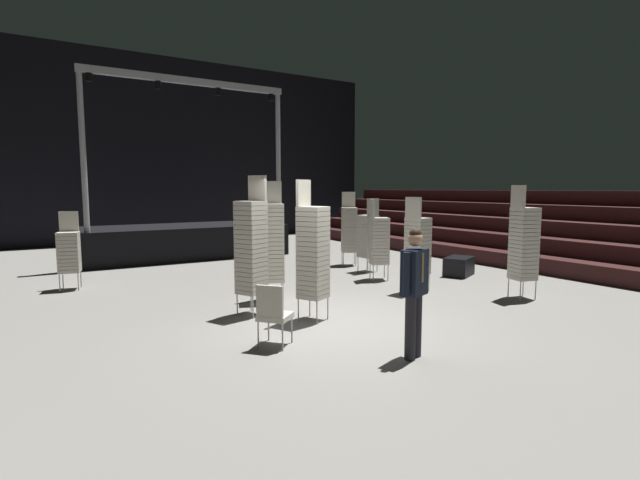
# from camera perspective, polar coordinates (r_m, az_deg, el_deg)

# --- Properties ---
(ground_plane) EXTENTS (22.00, 30.00, 0.10)m
(ground_plane) POSITION_cam_1_polar(r_m,az_deg,el_deg) (8.32, 2.36, -10.35)
(ground_plane) COLOR slate
(arena_end_wall) EXTENTS (22.00, 0.30, 8.00)m
(arena_end_wall) POSITION_cam_1_polar(r_m,az_deg,el_deg) (22.13, -20.25, 10.19)
(arena_end_wall) COLOR black
(arena_end_wall) RESTS_ON ground_plane
(bleacher_bank_right) EXTENTS (3.75, 24.00, 2.25)m
(bleacher_bank_right) POSITION_cam_1_polar(r_m,az_deg,el_deg) (15.63, 29.01, 1.04)
(bleacher_bank_right) COLOR black
(bleacher_bank_right) RESTS_ON ground_plane
(stage_riser) EXTENTS (6.62, 2.85, 5.73)m
(stage_riser) POSITION_cam_1_polar(r_m,az_deg,el_deg) (16.83, -16.09, 0.21)
(stage_riser) COLOR black
(stage_riser) RESTS_ON ground_plane
(man_with_tie) EXTENTS (0.56, 0.36, 1.79)m
(man_with_tie) POSITION_cam_1_polar(r_m,az_deg,el_deg) (6.58, 11.30, -5.33)
(man_with_tie) COLOR black
(man_with_tie) RESTS_ON ground_plane
(chair_stack_front_left) EXTENTS (0.58, 0.58, 2.56)m
(chair_stack_front_left) POSITION_cam_1_polar(r_m,az_deg,el_deg) (8.73, -8.26, -0.72)
(chair_stack_front_left) COLOR #B2B5BA
(chair_stack_front_left) RESTS_ON ground_plane
(chair_stack_front_right) EXTENTS (0.54, 0.54, 2.39)m
(chair_stack_front_right) POSITION_cam_1_polar(r_m,az_deg,el_deg) (10.85, 23.29, -0.26)
(chair_stack_front_right) COLOR #B2B5BA
(chair_stack_front_right) RESTS_ON ground_plane
(chair_stack_mid_left) EXTENTS (0.57, 0.57, 2.48)m
(chair_stack_mid_left) POSITION_cam_1_polar(r_m,az_deg,el_deg) (9.81, -5.70, -0.17)
(chair_stack_mid_left) COLOR #B2B5BA
(chair_stack_mid_left) RESTS_ON ground_plane
(chair_stack_mid_centre) EXTENTS (0.60, 0.60, 2.22)m
(chair_stack_mid_centre) POSITION_cam_1_polar(r_m,az_deg,el_deg) (14.36, 3.51, 1.36)
(chair_stack_mid_centre) COLOR #B2B5BA
(chair_stack_mid_centre) RESTS_ON ground_plane
(chair_stack_rear_left) EXTENTS (0.52, 0.52, 2.14)m
(chair_stack_rear_left) POSITION_cam_1_polar(r_m,az_deg,el_deg) (10.84, 11.65, -0.56)
(chair_stack_rear_left) COLOR #B2B5BA
(chair_stack_rear_left) RESTS_ON ground_plane
(chair_stack_rear_right) EXTENTS (0.53, 0.53, 1.79)m
(chair_stack_rear_right) POSITION_cam_1_polar(r_m,az_deg,el_deg) (12.30, -27.95, -1.15)
(chair_stack_rear_right) COLOR #B2B5BA
(chair_stack_rear_right) RESTS_ON ground_plane
(chair_stack_rear_centre) EXTENTS (0.59, 0.59, 2.48)m
(chair_stack_rear_centre) POSITION_cam_1_polar(r_m,az_deg,el_deg) (8.28, -0.87, -1.32)
(chair_stack_rear_centre) COLOR #B2B5BA
(chair_stack_rear_centre) RESTS_ON ground_plane
(chair_stack_aisle_left) EXTENTS (0.59, 0.59, 2.05)m
(chair_stack_aisle_left) POSITION_cam_1_polar(r_m,az_deg,el_deg) (12.14, 7.11, 0.04)
(chair_stack_aisle_left) COLOR #B2B5BA
(chair_stack_aisle_left) RESTS_ON ground_plane
(chair_stack_aisle_right) EXTENTS (0.47, 0.47, 2.05)m
(chair_stack_aisle_right) POSITION_cam_1_polar(r_m,az_deg,el_deg) (13.29, 5.80, 0.59)
(chair_stack_aisle_right) COLOR #B2B5BA
(chair_stack_aisle_right) RESTS_ON ground_plane
(equipment_road_case) EXTENTS (1.07, 0.93, 0.50)m
(equipment_road_case) POSITION_cam_1_polar(r_m,az_deg,el_deg) (13.22, 16.35, -3.06)
(equipment_road_case) COLOR black
(equipment_road_case) RESTS_ON ground_plane
(loose_chair_near_man) EXTENTS (0.62, 0.62, 0.95)m
(loose_chair_near_man) POSITION_cam_1_polar(r_m,az_deg,el_deg) (7.03, -5.64, -8.55)
(loose_chair_near_man) COLOR #B2B5BA
(loose_chair_near_man) RESTS_ON ground_plane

